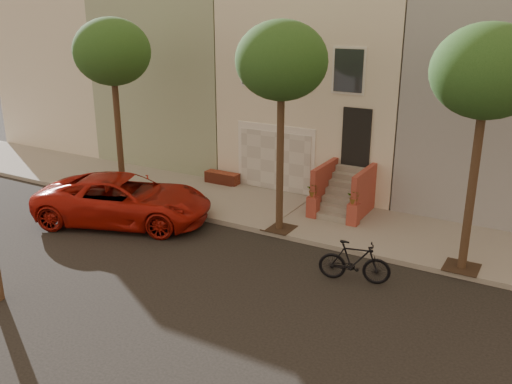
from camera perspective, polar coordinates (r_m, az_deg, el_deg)
The scene contains 8 objects.
ground at distance 14.93m, azimuth -8.13°, elevation -8.47°, with size 90.00×90.00×0.00m, color black.
sidewalk at distance 19.01m, azimuth 1.76°, elevation -1.95°, with size 40.00×3.70×0.15m, color gray.
house_row at distance 23.32m, azimuth 8.79°, elevation 10.76°, with size 33.10×11.70×7.00m.
tree_left at distance 19.95m, azimuth -14.66°, elevation 13.74°, with size 2.70×2.57×6.30m.
tree_mid at distance 16.12m, azimuth 2.65°, elevation 13.28°, with size 2.70×2.57×6.30m.
tree_right at distance 14.45m, azimuth 22.79°, elevation 11.26°, with size 2.70×2.57×6.30m.
pickup_truck at distance 18.47m, azimuth -13.48°, elevation -0.76°, with size 2.60×5.65×1.57m, color #A4170D.
motorcycle at distance 14.45m, azimuth 10.15°, elevation -7.10°, with size 0.52×1.85×1.11m, color black.
Camera 1 is at (8.38, -10.35, 6.76)m, focal length 38.68 mm.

